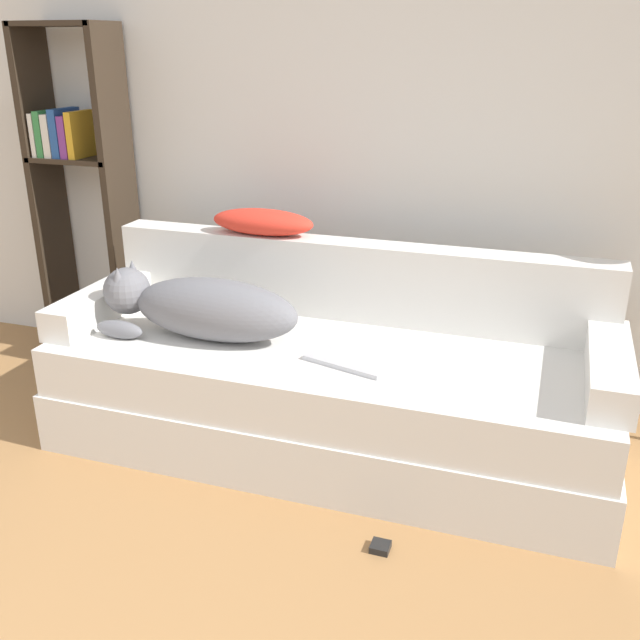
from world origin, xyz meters
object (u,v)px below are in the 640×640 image
throw_pillow (263,222)px  power_adapter (380,547)px  laptop (352,359)px  bookshelf (78,173)px  couch (327,398)px  dog (200,307)px

throw_pillow → power_adapter: 1.49m
laptop → bookshelf: size_ratio=0.22×
throw_pillow → bookshelf: size_ratio=0.28×
laptop → throw_pillow: (-0.55, 0.45, 0.39)m
bookshelf → power_adapter: bearing=-31.0°
couch → laptop: laptop is taller
couch → throw_pillow: (-0.42, 0.35, 0.63)m
dog → throw_pillow: bearing=75.9°
laptop → throw_pillow: 0.81m
throw_pillow → power_adapter: (0.80, -0.93, -0.84)m
bookshelf → dog: bearing=-32.3°
dog → bookshelf: size_ratio=0.51×
couch → laptop: 0.29m
dog → couch: bearing=7.3°
couch → power_adapter: (0.38, -0.58, -0.21)m
laptop → couch: bearing=158.4°
throw_pillow → couch: bearing=-40.1°
bookshelf → power_adapter: (1.90, -1.14, -0.96)m
couch → throw_pillow: size_ratio=4.76×
laptop → bookshelf: bearing=173.6°
couch → power_adapter: size_ratio=34.88×
dog → laptop: 0.67m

